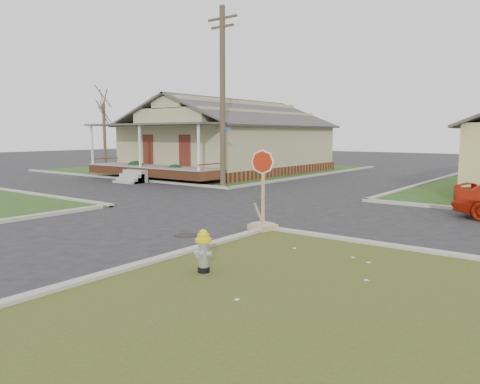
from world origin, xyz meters
The scene contains 11 objects.
ground centered at (0.00, 0.00, 0.00)m, with size 120.00×120.00×0.00m, color #242326.
verge_far_left centered at (-13.00, 18.00, 0.03)m, with size 19.00×19.00×0.05m, color #284C1B.
curbs centered at (0.00, 5.00, 0.00)m, with size 80.00×40.00×0.12m, color #AEAA9D, non-canonical shape.
manhole centered at (2.20, -0.50, 0.01)m, with size 0.64×0.64×0.01m, color black.
corner_house centered at (-10.00, 16.68, 2.28)m, with size 10.10×15.50×5.30m.
utility_pole centered at (-4.20, 8.90, 4.66)m, with size 1.80×0.28×9.00m.
tree_far_left centered at (-18.00, 12.00, 2.50)m, with size 0.22×0.22×4.90m, color #3B2F22.
fire_hydrant centered at (4.95, -2.87, 0.52)m, with size 0.32×0.32×0.86m.
stop_sign centered at (3.54, 1.22, 0.54)m, with size 0.64×0.63×2.27m.
hedge_left centered at (-11.73, 9.55, 0.58)m, with size 1.38×1.13×1.06m, color #133418.
hedge_right centered at (-8.23, 9.47, 0.55)m, with size 1.31×1.07×1.00m, color #133418.
Camera 1 is at (10.92, -9.55, 2.76)m, focal length 35.00 mm.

